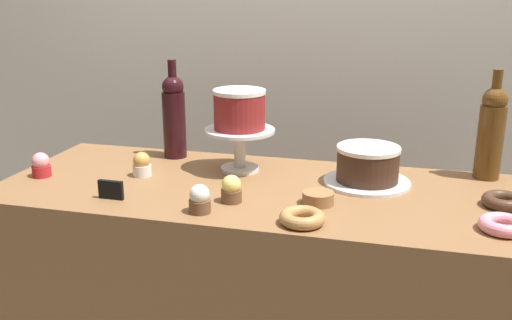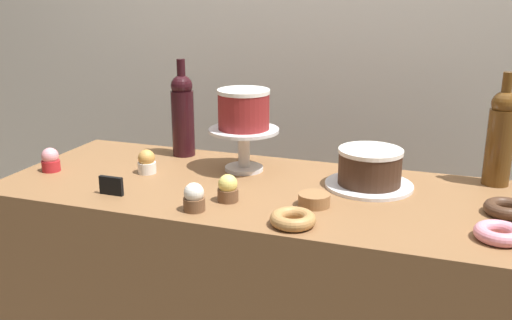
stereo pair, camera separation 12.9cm
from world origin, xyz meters
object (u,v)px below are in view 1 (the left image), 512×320
(wine_bottle_dark_red, at_px, (174,115))
(cupcake_vanilla, at_px, (200,199))
(chocolate_round_cake, at_px, (368,164))
(donut_maple, at_px, (302,218))
(donut_pink, at_px, (503,225))
(price_sign_chalkboard, at_px, (111,190))
(white_layer_cake, at_px, (239,109))
(wine_bottle_amber, at_px, (491,131))
(cookie_stack, at_px, (318,198))
(cupcake_strawberry, at_px, (41,165))
(cupcake_lemon, at_px, (231,189))
(cake_stand_pedestal, at_px, (240,142))
(cupcake_caramel, at_px, (142,165))
(donut_chocolate, at_px, (504,201))

(wine_bottle_dark_red, distance_m, cupcake_vanilla, 0.53)
(chocolate_round_cake, bearing_deg, donut_maple, -110.99)
(donut_pink, relative_size, price_sign_chalkboard, 1.60)
(wine_bottle_dark_red, relative_size, price_sign_chalkboard, 4.65)
(white_layer_cake, xyz_separation_m, cupcake_vanilla, (-0.00, -0.36, -0.16))
(wine_bottle_amber, distance_m, cookie_stack, 0.58)
(donut_pink, height_order, cookie_stack, same)
(cookie_stack, bearing_deg, cupcake_strawberry, 178.78)
(donut_pink, bearing_deg, cupcake_strawberry, 176.20)
(white_layer_cake, relative_size, chocolate_round_cake, 0.88)
(chocolate_round_cake, distance_m, cookie_stack, 0.23)
(cupcake_vanilla, xyz_separation_m, price_sign_chalkboard, (-0.26, 0.03, -0.01))
(cupcake_lemon, bearing_deg, cupcake_vanilla, -121.42)
(donut_maple, bearing_deg, cupcake_lemon, 154.37)
(white_layer_cake, height_order, cookie_stack, white_layer_cake)
(cupcake_strawberry, bearing_deg, wine_bottle_amber, 14.01)
(cake_stand_pedestal, bearing_deg, cupcake_strawberry, -159.85)
(cake_stand_pedestal, bearing_deg, wine_bottle_amber, 9.05)
(chocolate_round_cake, height_order, wine_bottle_amber, wine_bottle_amber)
(wine_bottle_amber, bearing_deg, donut_maple, -134.29)
(wine_bottle_dark_red, xyz_separation_m, cupcake_vanilla, (0.25, -0.45, -0.11))
(cupcake_vanilla, xyz_separation_m, donut_pink, (0.73, 0.07, -0.02))
(cupcake_caramel, relative_size, cupcake_lemon, 1.00)
(chocolate_round_cake, xyz_separation_m, wine_bottle_dark_red, (-0.65, 0.12, 0.08))
(cupcake_vanilla, bearing_deg, cookie_stack, 25.45)
(cupcake_caramel, bearing_deg, cupcake_strawberry, -164.35)
(wine_bottle_dark_red, bearing_deg, donut_pink, -21.45)
(cupcake_strawberry, height_order, price_sign_chalkboard, cupcake_strawberry)
(cookie_stack, bearing_deg, donut_pink, -8.64)
(cake_stand_pedestal, xyz_separation_m, wine_bottle_amber, (0.73, 0.12, 0.05))
(cake_stand_pedestal, relative_size, donut_maple, 1.94)
(cookie_stack, bearing_deg, donut_chocolate, 12.06)
(chocolate_round_cake, relative_size, wine_bottle_dark_red, 0.56)
(wine_bottle_dark_red, relative_size, cookie_stack, 3.87)
(cupcake_lemon, height_order, cookie_stack, cupcake_lemon)
(white_layer_cake, xyz_separation_m, donut_chocolate, (0.75, -0.12, -0.18))
(cake_stand_pedestal, relative_size, cupcake_strawberry, 2.92)
(cupcake_caramel, xyz_separation_m, donut_maple, (0.53, -0.24, -0.02))
(cake_stand_pedestal, height_order, white_layer_cake, white_layer_cake)
(white_layer_cake, height_order, cupcake_caramel, white_layer_cake)
(cupcake_caramel, distance_m, cupcake_lemon, 0.36)
(white_layer_cake, height_order, wine_bottle_amber, wine_bottle_amber)
(donut_pink, bearing_deg, chocolate_round_cake, 141.47)
(wine_bottle_dark_red, bearing_deg, cake_stand_pedestal, -19.95)
(wine_bottle_dark_red, distance_m, wine_bottle_amber, 0.99)
(cake_stand_pedestal, height_order, cupcake_lemon, cake_stand_pedestal)
(chocolate_round_cake, relative_size, cupcake_lemon, 2.45)
(price_sign_chalkboard, bearing_deg, chocolate_round_cake, 24.53)
(white_layer_cake, bearing_deg, wine_bottle_dark_red, 160.05)
(donut_pink, bearing_deg, cake_stand_pedestal, 158.03)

